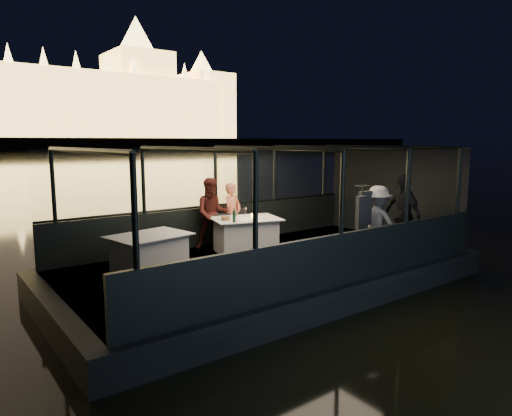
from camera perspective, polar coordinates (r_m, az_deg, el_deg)
boat_hull at (r=9.60m, az=1.45°, el=-9.48°), size 8.60×4.40×1.00m
boat_deck at (r=9.46m, az=1.46°, el=-6.71°), size 8.00×4.00×0.04m
gunwale_port at (r=10.96m, az=-5.01°, el=-2.13°), size 8.00×0.08×0.90m
gunwale_starboard at (r=7.92m, az=10.50°, el=-6.33°), size 8.00×0.08×0.90m
cabin_glass_port at (r=10.81m, az=-5.09°, el=3.88°), size 8.00×0.02×1.40m
cabin_glass_starboard at (r=7.71m, az=10.73°, el=1.97°), size 8.00×0.02×1.40m
cabin_roof_glass at (r=9.14m, az=1.51°, el=7.49°), size 8.00×4.00×0.02m
end_wall_fore at (r=7.48m, az=-23.41°, el=-2.26°), size 0.02×4.00×2.30m
end_wall_aft at (r=12.09m, az=16.56°, el=1.90°), size 0.02×4.00×2.30m
canopy_ribs at (r=9.22m, az=1.49°, el=0.32°), size 8.00×4.00×2.30m
dining_table_central at (r=10.07m, az=-1.29°, el=-3.41°), size 1.68×1.41×0.77m
dining_table_aft at (r=8.69m, az=-13.15°, el=-5.54°), size 1.55×1.24×0.74m
chair_port_left at (r=10.31m, az=-3.68°, el=-2.78°), size 0.42×0.42×0.80m
chair_port_right at (r=10.68m, az=-1.82°, el=-2.38°), size 0.47×0.47×0.85m
coat_stand at (r=9.18m, az=13.10°, el=-1.51°), size 0.47×0.39×1.62m
person_woman_coral at (r=10.68m, az=-2.95°, el=-0.75°), size 0.62×0.52×1.48m
person_man_maroon at (r=10.38m, az=-5.46°, el=-1.05°), size 0.95×0.87×1.62m
passenger_stripe at (r=9.60m, az=14.96°, el=-1.45°), size 0.76×1.10×1.55m
passenger_dark at (r=10.42m, az=17.79°, el=-0.81°), size 0.65×1.10×1.74m
wine_bottle at (r=9.48m, az=-2.76°, el=-0.90°), size 0.09×0.09×0.31m
bread_basket at (r=9.76m, az=-3.81°, el=-1.30°), size 0.20×0.20×0.08m
amber_candle at (r=10.03m, az=-0.51°, el=-1.01°), size 0.08×0.08×0.08m
plate_near at (r=9.99m, az=0.61°, el=-1.24°), size 0.32×0.32×0.02m
plate_far at (r=9.86m, az=-4.18°, el=-1.39°), size 0.23×0.23×0.01m
wine_glass_white at (r=9.51m, az=-2.47°, el=-1.20°), size 0.07×0.07×0.21m
wine_glass_red at (r=10.22m, az=-1.30°, el=-0.53°), size 0.08×0.08×0.19m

